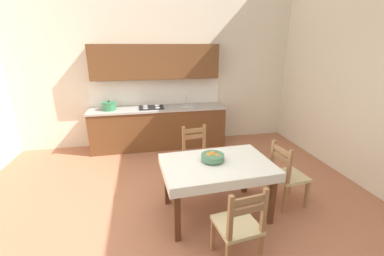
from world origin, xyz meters
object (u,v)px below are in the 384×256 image
at_px(kitchen_cabinetry, 158,109).
at_px(dining_table, 217,172).
at_px(dining_chair_kitchen_side, 197,156).
at_px(dining_chair_camera_side, 239,226).
at_px(fruit_bowl, 213,157).
at_px(dining_chair_window_side, 287,176).

height_order(kitchen_cabinetry, dining_table, kitchen_cabinetry).
relative_size(dining_chair_kitchen_side, dining_chair_camera_side, 1.00).
bearing_deg(dining_chair_kitchen_side, dining_chair_camera_side, -87.95).
bearing_deg(dining_table, fruit_bowl, 128.57).
relative_size(dining_chair_window_side, fruit_bowl, 3.10).
relative_size(dining_chair_kitchen_side, dining_chair_window_side, 1.00).
xyz_separation_m(dining_chair_kitchen_side, dining_chair_window_side, (1.11, -0.88, 0.00)).
distance_m(dining_chair_kitchen_side, dining_chair_window_side, 1.41).
bearing_deg(dining_table, dining_chair_window_side, 0.78).
bearing_deg(fruit_bowl, dining_table, -51.43).
bearing_deg(dining_chair_window_side, kitchen_cabinetry, 122.35).
height_order(kitchen_cabinetry, dining_chair_kitchen_side, kitchen_cabinetry).
bearing_deg(dining_chair_window_side, fruit_bowl, 177.70).
height_order(dining_chair_camera_side, fruit_bowl, dining_chair_camera_side).
height_order(dining_chair_window_side, dining_chair_camera_side, same).
xyz_separation_m(dining_chair_kitchen_side, dining_chair_camera_side, (0.06, -1.72, 0.00)).
height_order(kitchen_cabinetry, dining_chair_window_side, kitchen_cabinetry).
distance_m(kitchen_cabinetry, dining_chair_window_side, 3.04).
bearing_deg(kitchen_cabinetry, fruit_bowl, -78.01).
relative_size(kitchen_cabinetry, dining_chair_kitchen_side, 3.12).
distance_m(kitchen_cabinetry, fruit_bowl, 2.56).
relative_size(dining_table, fruit_bowl, 4.82).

